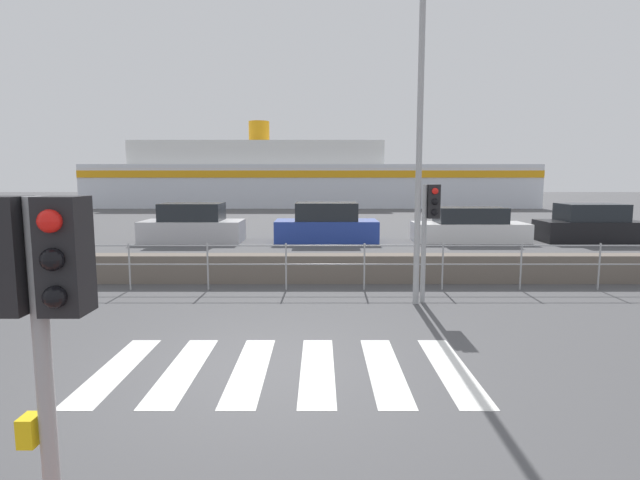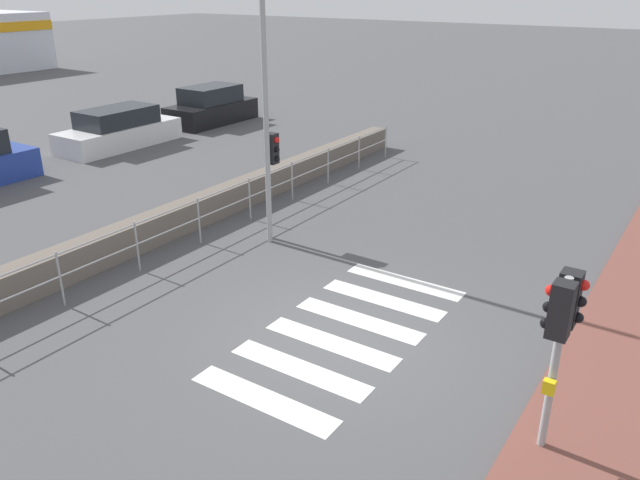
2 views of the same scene
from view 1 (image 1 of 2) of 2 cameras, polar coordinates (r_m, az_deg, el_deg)
ground_plane at (r=6.95m, az=-6.71°, el=-14.50°), size 160.00×160.00×0.00m
crosswalk at (r=6.92m, az=-4.25°, el=-14.52°), size 4.95×2.40×0.01m
seawall at (r=12.28m, az=-3.72°, el=-3.24°), size 23.78×0.55×0.68m
harbor_fence at (r=11.36m, az=-4.01°, el=-2.20°), size 21.44×0.04×1.08m
traffic_light_near at (r=3.34m, az=-29.65°, el=-5.07°), size 0.58×0.41×2.45m
traffic_light_far at (r=10.30m, az=12.36°, el=2.66°), size 0.34×0.32×2.42m
streetlamp at (r=10.07m, az=11.46°, el=15.44°), size 0.32×0.92×6.61m
ferry_boat at (r=44.32m, az=-2.30°, el=6.95°), size 37.85×7.37×7.38m
parked_car_silver at (r=20.54m, az=-14.44°, el=1.64°), size 3.96×1.85×1.54m
parked_car_blue at (r=19.90m, az=0.63°, el=1.73°), size 4.05×1.80×1.56m
parked_car_white at (r=20.78m, az=16.62°, el=1.44°), size 4.44×1.72×1.37m
parked_car_black at (r=22.64m, az=28.39°, el=1.47°), size 3.96×1.75×1.51m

